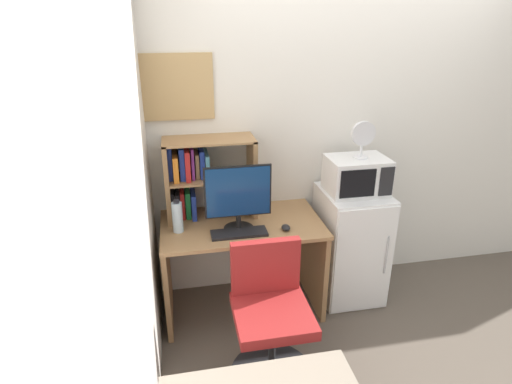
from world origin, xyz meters
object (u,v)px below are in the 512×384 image
(hutch_bookshelf, at_px, (198,176))
(mini_fridge, at_px, (350,244))
(keyboard, at_px, (239,233))
(monitor, at_px, (238,196))
(microwave, at_px, (357,175))
(desk_fan, at_px, (363,137))
(desk_chair, at_px, (270,322))
(water_bottle, at_px, (177,217))
(computer_mouse, at_px, (286,228))
(wall_corkboard, at_px, (173,87))

(hutch_bookshelf, bearing_deg, mini_fridge, -7.89)
(keyboard, bearing_deg, mini_fridge, 12.63)
(monitor, relative_size, mini_fridge, 0.52)
(keyboard, height_order, microwave, microwave)
(desk_fan, bearing_deg, hutch_bookshelf, 172.08)
(hutch_bookshelf, xyz_separation_m, microwave, (1.18, -0.16, -0.02))
(monitor, bearing_deg, mini_fridge, 8.47)
(microwave, bearing_deg, desk_chair, -138.86)
(water_bottle, height_order, microwave, microwave)
(computer_mouse, bearing_deg, microwave, 19.57)
(keyboard, xyz_separation_m, desk_chair, (0.11, -0.51, -0.37))
(hutch_bookshelf, xyz_separation_m, computer_mouse, (0.58, -0.37, -0.30))
(hutch_bookshelf, distance_m, desk_chair, 1.16)
(keyboard, relative_size, computer_mouse, 4.74)
(wall_corkboard, bearing_deg, computer_mouse, -35.11)
(keyboard, xyz_separation_m, wall_corkboard, (-0.37, 0.50, 0.93))
(monitor, height_order, water_bottle, monitor)
(mini_fridge, distance_m, desk_fan, 0.89)
(desk_fan, bearing_deg, monitor, -171.84)
(hutch_bookshelf, distance_m, mini_fridge, 1.34)
(mini_fridge, height_order, microwave, microwave)
(keyboard, xyz_separation_m, desk_fan, (0.95, 0.21, 0.58))
(monitor, height_order, keyboard, monitor)
(water_bottle, relative_size, mini_fridge, 0.26)
(mini_fridge, xyz_separation_m, desk_fan, (0.02, -0.00, 0.89))
(water_bottle, xyz_separation_m, desk_fan, (1.36, 0.08, 0.48))
(hutch_bookshelf, xyz_separation_m, desk_fan, (1.19, -0.17, 0.27))
(hutch_bookshelf, height_order, mini_fridge, hutch_bookshelf)
(mini_fridge, relative_size, desk_fan, 3.29)
(keyboard, bearing_deg, desk_fan, 12.27)
(monitor, xyz_separation_m, mini_fridge, (0.93, 0.14, -0.56))
(keyboard, xyz_separation_m, computer_mouse, (0.33, -0.00, 0.01))
(monitor, relative_size, computer_mouse, 5.80)
(hutch_bookshelf, height_order, water_bottle, hutch_bookshelf)
(desk_chair, bearing_deg, hutch_bookshelf, 112.04)
(hutch_bookshelf, bearing_deg, computer_mouse, -32.83)
(mini_fridge, bearing_deg, microwave, 89.76)
(keyboard, height_order, wall_corkboard, wall_corkboard)
(mini_fridge, xyz_separation_m, desk_chair, (-0.82, -0.72, -0.06))
(computer_mouse, height_order, water_bottle, water_bottle)
(wall_corkboard, bearing_deg, desk_chair, -64.21)
(monitor, relative_size, keyboard, 1.22)
(microwave, height_order, desk_fan, desk_fan)
(water_bottle, bearing_deg, computer_mouse, -9.80)
(desk_fan, distance_m, wall_corkboard, 1.40)
(wall_corkboard, bearing_deg, water_bottle, -95.86)
(mini_fridge, bearing_deg, keyboard, -167.37)
(computer_mouse, xyz_separation_m, desk_fan, (0.62, 0.21, 0.57))
(keyboard, distance_m, mini_fridge, 1.01)
(keyboard, bearing_deg, computer_mouse, -0.15)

